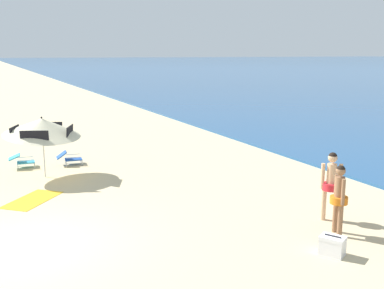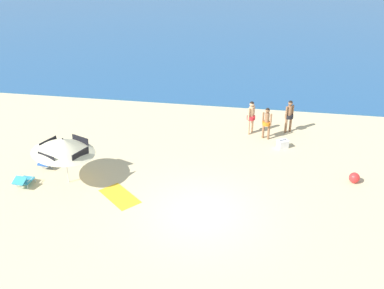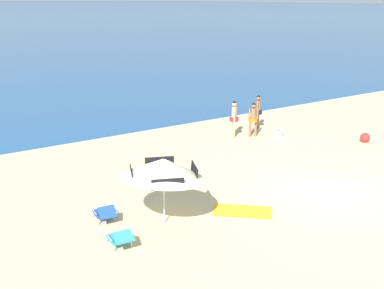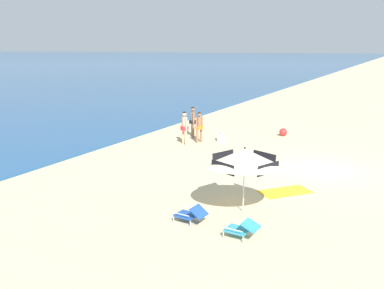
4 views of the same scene
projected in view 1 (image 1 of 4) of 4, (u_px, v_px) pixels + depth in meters
The scene contains 8 objects.
ground_plane at pixel (26, 247), 9.77m from camera, with size 800.00×800.00×0.00m, color #CCB78C.
beach_umbrella_striped_main at pixel (42, 127), 14.96m from camera, with size 3.28×3.25×2.13m.
lounge_chair_under_umbrella at pixel (22, 160), 16.49m from camera, with size 0.62×0.91×0.51m.
lounge_chair_beside_umbrella at pixel (69, 158), 16.94m from camera, with size 0.63×0.94×0.53m.
person_standing_near_shore at pixel (331, 181), 11.17m from camera, with size 0.42×0.44×1.72m.
person_standing_beside at pixel (339, 195), 10.30m from camera, with size 0.46×0.40×1.63m.
cooler_box at pixel (332, 246), 9.36m from camera, with size 0.60×0.55×0.43m.
beach_towel at pixel (32, 200), 12.90m from camera, with size 0.90×1.80×0.01m, color gold.
Camera 1 is at (9.79, -0.63, 4.09)m, focal length 42.66 mm.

